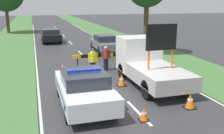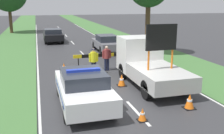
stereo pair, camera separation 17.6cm
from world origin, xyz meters
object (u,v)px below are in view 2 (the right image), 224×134
Objects in this scene: pedestrian_civilian at (107,56)px; queued_car_sedan_black at (53,35)px; traffic_cone_centre_front at (190,101)px; police_car at (83,88)px; work_truck at (148,63)px; traffic_cone_behind_barrier at (64,68)px; police_officer at (94,59)px; queued_car_suv_grey at (106,43)px; traffic_cone_near_police at (122,80)px; traffic_cone_near_truck at (142,115)px; road_barrier at (98,57)px; traffic_cone_lane_edge at (128,60)px.

queued_car_sedan_black is (-2.42, 13.28, -0.15)m from pedestrian_civilian.
police_car is at bearing 159.79° from traffic_cone_centre_front.
work_truck reaches higher than traffic_cone_behind_barrier.
queued_car_suv_grey is at bearing -133.42° from police_officer.
traffic_cone_near_police reaches higher than traffic_cone_behind_barrier.
road_barrier is at bearing 89.07° from traffic_cone_near_truck.
police_car is 2.74m from traffic_cone_near_truck.
police_car reaches higher than traffic_cone_centre_front.
pedestrian_civilian is 2.32m from traffic_cone_lane_edge.
traffic_cone_centre_front reaches higher than traffic_cone_near_truck.
police_officer is 1.00× the size of pedestrian_civilian.
police_officer is 14.08m from queued_car_sedan_black.
traffic_cone_centre_front is at bearing 90.56° from police_officer.
road_barrier is at bearing -58.51° from work_truck.
queued_car_sedan_black is (-0.04, 18.56, -0.01)m from police_car.
road_barrier is at bearing 96.66° from traffic_cone_near_police.
police_officer reaches higher than traffic_cone_near_truck.
traffic_cone_near_truck is (-2.24, -0.53, -0.06)m from traffic_cone_centre_front.
traffic_cone_near_truck is at bearing -93.46° from road_barrier.
pedestrian_civilian is at bearing 70.45° from police_car.
queued_car_suv_grey is 0.96× the size of queued_car_sedan_black.
traffic_cone_near_truck is at bearing 68.31° from work_truck.
road_barrier is 2.57m from traffic_cone_lane_edge.
queued_car_sedan_black reaches higher than traffic_cone_behind_barrier.
traffic_cone_lane_edge is at bearing 93.18° from queued_car_suv_grey.
traffic_cone_lane_edge is at bearing 73.84° from traffic_cone_near_truck.
traffic_cone_centre_front is (2.62, -6.04, -0.62)m from police_officer.
work_truck is 9.35× the size of traffic_cone_behind_barrier.
queued_car_suv_grey reaches higher than traffic_cone_centre_front.
police_officer is at bearing 77.63° from police_car.
pedestrian_civilian is 0.34× the size of queued_car_sedan_black.
police_officer is 2.42× the size of traffic_cone_lane_edge.
traffic_cone_centre_front is at bearing 13.33° from traffic_cone_near_truck.
police_car is at bearing 90.12° from queued_car_sedan_black.
work_truck reaches higher than queued_car_suv_grey.
police_officer is 2.07m from traffic_cone_behind_barrier.
traffic_cone_centre_front is 2.30m from traffic_cone_near_truck.
police_car reaches higher than police_officer.
traffic_cone_near_police is 16.67m from queued_car_sedan_black.
traffic_cone_lane_edge is at bearing 12.96° from pedestrian_civilian.
traffic_cone_lane_edge is at bearing -92.90° from work_truck.
traffic_cone_centre_front is (4.03, -1.48, -0.46)m from police_car.
queued_car_sedan_black is (-2.36, 16.50, 0.45)m from traffic_cone_near_police.
traffic_cone_lane_edge is (2.85, 1.96, -0.61)m from police_officer.
pedestrian_civilian is at bearing -166.49° from police_officer.
work_truck is 3.38m from police_officer.
police_officer reaches higher than pedestrian_civilian.
traffic_cone_lane_edge reaches higher than traffic_cone_behind_barrier.
traffic_cone_near_police is 3.93m from traffic_cone_centre_front.
traffic_cone_near_police reaches higher than traffic_cone_near_truck.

